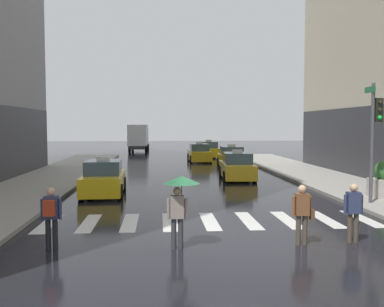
{
  "coord_description": "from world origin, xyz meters",
  "views": [
    {
      "loc": [
        -1.71,
        -11.45,
        3.26
      ],
      "look_at": [
        -0.22,
        8.0,
        1.99
      ],
      "focal_mm": 40.39,
      "sensor_mm": 36.0,
      "label": 1
    }
  ],
  "objects_px": {
    "traffic_light_pole": "(375,126)",
    "pedestrian_with_umbrella": "(180,192)",
    "taxi_fourth": "(199,154)",
    "pedestrian_with_backpack": "(51,213)",
    "taxi_second": "(237,167)",
    "taxi_lead": "(104,179)",
    "box_truck": "(139,137)",
    "taxi_third": "(231,158)",
    "pedestrian_plain_coat": "(353,209)",
    "taxi_fifth": "(208,150)",
    "pedestrian_with_handbag": "(302,211)"
  },
  "relations": [
    {
      "from": "taxi_third",
      "to": "pedestrian_with_backpack",
      "type": "bearing_deg",
      "value": -111.07
    },
    {
      "from": "taxi_fifth",
      "to": "box_truck",
      "type": "relative_size",
      "value": 0.61
    },
    {
      "from": "taxi_fourth",
      "to": "pedestrian_with_backpack",
      "type": "bearing_deg",
      "value": -103.28
    },
    {
      "from": "taxi_second",
      "to": "pedestrian_with_handbag",
      "type": "distance_m",
      "value": 14.48
    },
    {
      "from": "taxi_fifth",
      "to": "pedestrian_with_umbrella",
      "type": "relative_size",
      "value": 2.38
    },
    {
      "from": "taxi_fifth",
      "to": "pedestrian_plain_coat",
      "type": "bearing_deg",
      "value": -89.43
    },
    {
      "from": "taxi_third",
      "to": "pedestrian_with_backpack",
      "type": "relative_size",
      "value": 2.78
    },
    {
      "from": "taxi_lead",
      "to": "pedestrian_plain_coat",
      "type": "xyz_separation_m",
      "value": [
        8.0,
        -9.07,
        0.21
      ]
    },
    {
      "from": "traffic_light_pole",
      "to": "pedestrian_with_umbrella",
      "type": "xyz_separation_m",
      "value": [
        -8.07,
        -5.41,
        -1.74
      ]
    },
    {
      "from": "traffic_light_pole",
      "to": "pedestrian_with_backpack",
      "type": "bearing_deg",
      "value": -155.27
    },
    {
      "from": "traffic_light_pole",
      "to": "pedestrian_with_umbrella",
      "type": "bearing_deg",
      "value": -146.15
    },
    {
      "from": "taxi_fourth",
      "to": "traffic_light_pole",
      "type": "bearing_deg",
      "value": -77.25
    },
    {
      "from": "pedestrian_with_umbrella",
      "to": "pedestrian_with_backpack",
      "type": "height_order",
      "value": "pedestrian_with_umbrella"
    },
    {
      "from": "traffic_light_pole",
      "to": "taxi_fourth",
      "type": "distance_m",
      "value": 22.76
    },
    {
      "from": "box_truck",
      "to": "pedestrian_with_umbrella",
      "type": "relative_size",
      "value": 3.91
    },
    {
      "from": "taxi_fourth",
      "to": "taxi_fifth",
      "type": "distance_m",
      "value": 5.4
    },
    {
      "from": "traffic_light_pole",
      "to": "taxi_third",
      "type": "height_order",
      "value": "traffic_light_pole"
    },
    {
      "from": "taxi_fifth",
      "to": "box_truck",
      "type": "bearing_deg",
      "value": 126.63
    },
    {
      "from": "taxi_second",
      "to": "taxi_lead",
      "type": "bearing_deg",
      "value": -144.42
    },
    {
      "from": "taxi_fourth",
      "to": "box_truck",
      "type": "height_order",
      "value": "box_truck"
    },
    {
      "from": "taxi_lead",
      "to": "taxi_fourth",
      "type": "bearing_deg",
      "value": 71.03
    },
    {
      "from": "taxi_fifth",
      "to": "pedestrian_with_umbrella",
      "type": "xyz_separation_m",
      "value": [
        -4.51,
        -32.68,
        0.79
      ]
    },
    {
      "from": "traffic_light_pole",
      "to": "pedestrian_plain_coat",
      "type": "xyz_separation_m",
      "value": [
        -3.23,
        -5.17,
        -2.32
      ]
    },
    {
      "from": "taxi_second",
      "to": "taxi_fourth",
      "type": "bearing_deg",
      "value": 94.86
    },
    {
      "from": "taxi_second",
      "to": "pedestrian_plain_coat",
      "type": "xyz_separation_m",
      "value": [
        0.66,
        -14.32,
        0.21
      ]
    },
    {
      "from": "taxi_fifth",
      "to": "box_truck",
      "type": "height_order",
      "value": "box_truck"
    },
    {
      "from": "box_truck",
      "to": "pedestrian_with_handbag",
      "type": "distance_m",
      "value": 43.27
    },
    {
      "from": "taxi_second",
      "to": "pedestrian_plain_coat",
      "type": "height_order",
      "value": "taxi_second"
    },
    {
      "from": "traffic_light_pole",
      "to": "pedestrian_with_backpack",
      "type": "height_order",
      "value": "traffic_light_pole"
    },
    {
      "from": "taxi_lead",
      "to": "pedestrian_with_handbag",
      "type": "bearing_deg",
      "value": -54.71
    },
    {
      "from": "taxi_fourth",
      "to": "pedestrian_plain_coat",
      "type": "xyz_separation_m",
      "value": [
        1.76,
        -27.23,
        0.21
      ]
    },
    {
      "from": "pedestrian_with_backpack",
      "to": "pedestrian_plain_coat",
      "type": "xyz_separation_m",
      "value": [
        8.21,
        0.1,
        -0.03
      ]
    },
    {
      "from": "taxi_third",
      "to": "pedestrian_with_backpack",
      "type": "distance_m",
      "value": 23.62
    },
    {
      "from": "box_truck",
      "to": "pedestrian_with_backpack",
      "type": "height_order",
      "value": "box_truck"
    },
    {
      "from": "pedestrian_with_umbrella",
      "to": "pedestrian_plain_coat",
      "type": "bearing_deg",
      "value": 2.81
    },
    {
      "from": "pedestrian_with_backpack",
      "to": "pedestrian_plain_coat",
      "type": "distance_m",
      "value": 8.21
    },
    {
      "from": "taxi_third",
      "to": "pedestrian_with_umbrella",
      "type": "xyz_separation_m",
      "value": [
        -5.12,
        -22.18,
        0.79
      ]
    },
    {
      "from": "taxi_fourth",
      "to": "pedestrian_with_umbrella",
      "type": "bearing_deg",
      "value": -96.39
    },
    {
      "from": "taxi_lead",
      "to": "taxi_fourth",
      "type": "height_order",
      "value": "same"
    },
    {
      "from": "taxi_lead",
      "to": "taxi_fourth",
      "type": "relative_size",
      "value": 1.01
    },
    {
      "from": "pedestrian_with_handbag",
      "to": "traffic_light_pole",
      "type": "bearing_deg",
      "value": 48.29
    },
    {
      "from": "taxi_second",
      "to": "pedestrian_with_backpack",
      "type": "relative_size",
      "value": 2.8
    },
    {
      "from": "taxi_fifth",
      "to": "taxi_second",
      "type": "bearing_deg",
      "value": -91.07
    },
    {
      "from": "traffic_light_pole",
      "to": "pedestrian_with_handbag",
      "type": "relative_size",
      "value": 2.91
    },
    {
      "from": "taxi_fourth",
      "to": "box_truck",
      "type": "xyz_separation_m",
      "value": [
        -6.15,
        15.42,
        1.13
      ]
    },
    {
      "from": "taxi_fourth",
      "to": "pedestrian_with_handbag",
      "type": "xyz_separation_m",
      "value": [
        0.26,
        -27.36,
        0.21
      ]
    },
    {
      "from": "pedestrian_with_umbrella",
      "to": "taxi_fifth",
      "type": "bearing_deg",
      "value": 82.13
    },
    {
      "from": "taxi_fifth",
      "to": "pedestrian_with_umbrella",
      "type": "distance_m",
      "value": 33.0
    },
    {
      "from": "pedestrian_with_backpack",
      "to": "pedestrian_with_handbag",
      "type": "relative_size",
      "value": 1.0
    },
    {
      "from": "traffic_light_pole",
      "to": "taxi_lead",
      "type": "bearing_deg",
      "value": 160.88
    }
  ]
}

